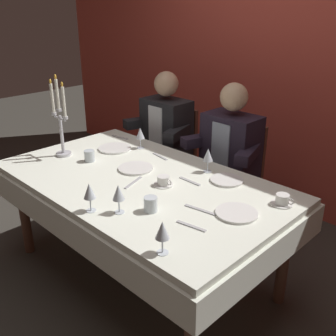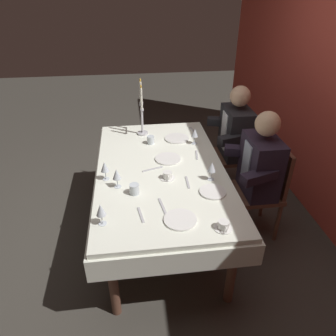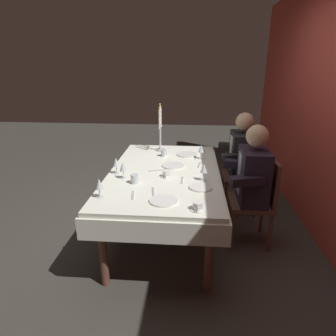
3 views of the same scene
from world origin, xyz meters
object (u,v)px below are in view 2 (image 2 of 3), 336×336
wine_glass_1 (212,167)px  dinner_plate_3 (213,192)px  dinner_plate_1 (180,220)px  seated_diner_0 (236,132)px  coffee_cup_1 (224,226)px  seated_diner_1 (261,165)px  water_tumbler_0 (151,140)px  dinner_plate_0 (168,159)px  candelabra (142,112)px  wine_glass_0 (195,133)px  wine_glass_2 (117,174)px  water_tumbler_1 (134,189)px  wine_glass_4 (101,210)px  coffee_cup_0 (167,176)px  wine_glass_3 (105,167)px  dinner_plate_2 (177,138)px  dining_table (161,179)px

wine_glass_1 → dinner_plate_3: bearing=-9.2°
dinner_plate_1 → seated_diner_0: 1.58m
coffee_cup_1 → seated_diner_1: size_ratio=0.11×
dinner_plate_3 → water_tumbler_0: bearing=-155.4°
dinner_plate_0 → wine_glass_1: bearing=39.6°
candelabra → dinner_plate_1: (1.42, 0.18, -0.23)m
wine_glass_0 → seated_diner_0: bearing=113.2°
wine_glass_2 → coffee_cup_1: wine_glass_2 is taller
dinner_plate_0 → coffee_cup_1: bearing=14.4°
wine_glass_1 → water_tumbler_1: size_ratio=1.97×
wine_glass_4 → wine_glass_0: bearing=142.3°
wine_glass_1 → wine_glass_2: 0.76m
wine_glass_2 → wine_glass_4: 0.44m
candelabra → coffee_cup_0: 0.92m
candelabra → dinner_plate_3: (1.13, 0.48, -0.23)m
dinner_plate_3 → coffee_cup_0: (-0.24, -0.32, 0.02)m
dinner_plate_0 → candelabra: bearing=-160.9°
wine_glass_1 → dinner_plate_1: bearing=-35.0°
wine_glass_0 → water_tumbler_1: 1.00m
water_tumbler_0 → coffee_cup_0: (0.65, 0.09, -0.01)m
coffee_cup_1 → wine_glass_3: bearing=-131.4°
coffee_cup_0 → dinner_plate_2: bearing=165.4°
coffee_cup_0 → wine_glass_4: bearing=-45.2°
wine_glass_2 → seated_diner_1: (-0.18, 1.26, -0.12)m
dinner_plate_1 → coffee_cup_0: bearing=-177.7°
wine_glass_3 → seated_diner_0: (-0.76, 1.35, -0.12)m
dinner_plate_2 → wine_glass_1: bearing=11.9°
wine_glass_3 → wine_glass_4: (0.55, -0.00, 0.00)m
dinner_plate_0 → water_tumbler_0: water_tumbler_0 is taller
wine_glass_2 → dinner_plate_3: bearing=76.9°
coffee_cup_0 → candelabra: bearing=-170.1°
seated_diner_1 → dinner_plate_0: bearing=-104.1°
wine_glass_1 → wine_glass_4: 0.96m
dinner_plate_1 → seated_diner_0: bearing=148.4°
dinner_plate_1 → water_tumbler_0: 1.19m
dinner_plate_3 → seated_diner_1: bearing=123.7°
dinner_plate_1 → wine_glass_2: bearing=-137.1°
dining_table → dinner_plate_3: 0.56m
dining_table → dinner_plate_3: size_ratio=9.36×
dining_table → wine_glass_3: (0.12, -0.47, 0.23)m
water_tumbler_1 → dining_table: bearing=146.0°
dinner_plate_3 → wine_glass_4: (0.26, -0.83, 0.11)m
water_tumbler_1 → seated_diner_0: seated_diner_0 is taller
water_tumbler_0 → seated_diner_1: seated_diner_1 is taller
seated_diner_1 → dinner_plate_1: bearing=-52.2°
wine_glass_3 → seated_diner_0: size_ratio=0.13×
wine_glass_1 → seated_diner_0: (-0.87, 0.50, -0.12)m
candelabra → dinner_plate_3: 1.25m
dinner_plate_2 → wine_glass_0: bearing=51.9°
dinner_plate_3 → seated_diner_1: size_ratio=0.17×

